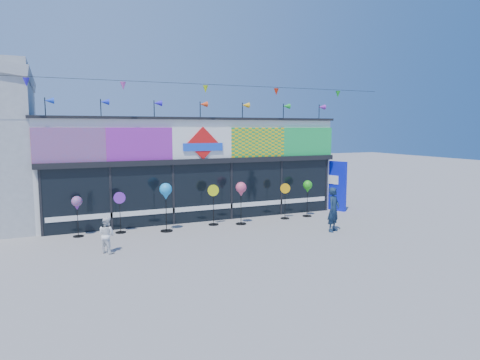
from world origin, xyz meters
TOP-DOWN VIEW (x-y plane):
  - ground at (0.00, 0.00)m, footprint 80.00×80.00m
  - kite_shop at (0.00, 5.94)m, footprint 16.00×5.70m
  - blue_sign at (6.21, 3.31)m, footprint 0.51×1.10m
  - spinner_0 at (-4.67, 2.86)m, footprint 0.35×0.35m
  - spinner_1 at (-3.27, 2.84)m, footprint 0.40×0.37m
  - spinner_2 at (-1.73, 2.40)m, footprint 0.44×0.44m
  - spinner_3 at (0.16, 2.69)m, footprint 0.44×0.39m
  - spinner_4 at (1.18, 2.37)m, footprint 0.41×0.41m
  - spinner_5 at (3.23, 2.58)m, footprint 0.40×0.37m
  - spinner_6 at (4.31, 2.61)m, footprint 0.38×0.38m
  - adult_man at (3.72, -0.02)m, footprint 0.69×0.61m
  - child at (-4.00, 0.49)m, footprint 0.57×0.60m

SIDE VIEW (x-z plane):
  - ground at x=0.00m, z-range 0.00..0.00m
  - child at x=-4.00m, z-range 0.00..1.09m
  - spinner_5 at x=3.23m, z-range 0.04..1.49m
  - spinner_1 at x=-3.27m, z-range 0.04..1.50m
  - adult_man at x=3.72m, z-range 0.00..1.59m
  - spinner_3 at x=0.16m, z-range 0.04..1.59m
  - blue_sign at x=6.21m, z-range 0.01..2.21m
  - spinner_0 at x=-4.67m, z-range 0.42..1.82m
  - spinner_6 at x=4.31m, z-range 0.46..1.98m
  - spinner_4 at x=1.18m, z-range 0.49..2.13m
  - spinner_2 at x=-1.73m, z-range 0.52..2.27m
  - kite_shop at x=0.00m, z-range -0.61..4.70m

